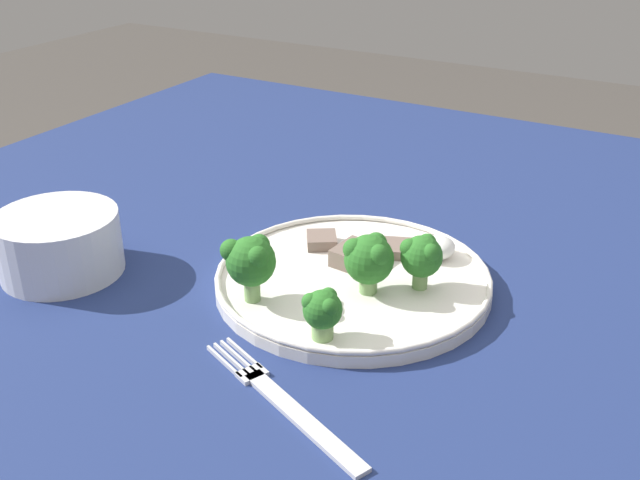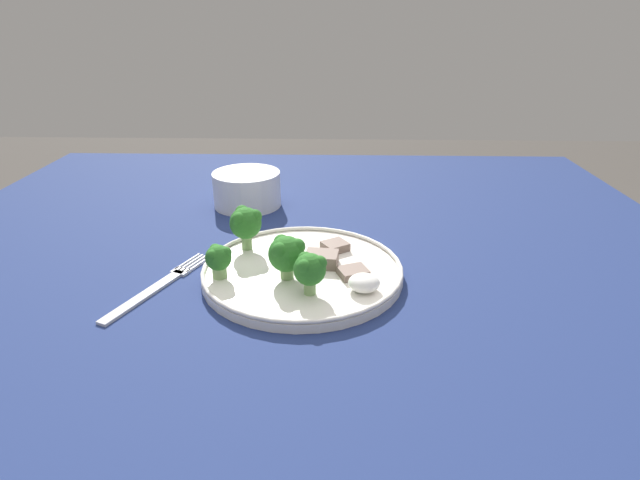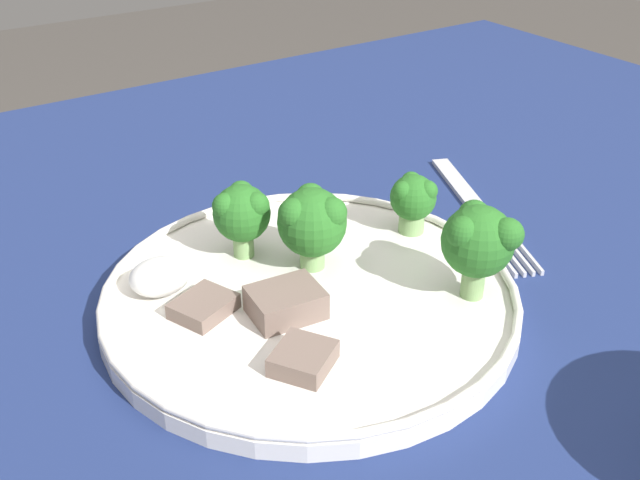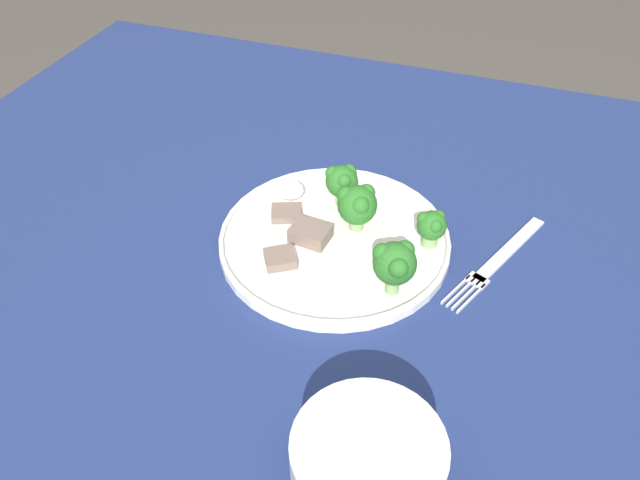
{
  "view_description": "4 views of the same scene",
  "coord_description": "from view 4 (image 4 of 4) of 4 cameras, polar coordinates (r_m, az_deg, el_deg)",
  "views": [
    {
      "loc": [
        -0.58,
        -0.38,
        1.14
      ],
      "look_at": [
        -0.01,
        -0.05,
        0.81
      ],
      "focal_mm": 42.0,
      "sensor_mm": 36.0,
      "label": 1
    },
    {
      "loc": [
        0.05,
        -0.69,
        1.09
      ],
      "look_at": [
        0.03,
        -0.06,
        0.8
      ],
      "focal_mm": 28.0,
      "sensor_mm": 36.0,
      "label": 2
    },
    {
      "loc": [
        0.24,
        0.27,
        1.05
      ],
      "look_at": [
        -0.01,
        -0.09,
        0.79
      ],
      "focal_mm": 42.0,
      "sensor_mm": 36.0,
      "label": 3
    },
    {
      "loc": [
        -0.16,
        0.46,
        1.26
      ],
      "look_at": [
        0.02,
        -0.05,
        0.78
      ],
      "focal_mm": 35.0,
      "sensor_mm": 36.0,
      "label": 4
    }
  ],
  "objects": [
    {
      "name": "meat_slice_rear_slice",
      "position": [
        0.78,
        -3.08,
        2.47
      ],
      "size": [
        0.05,
        0.04,
        0.01
      ],
      "color": "#756056",
      "rests_on": "dinner_plate"
    },
    {
      "name": "cream_bowl",
      "position": [
        0.55,
        4.32,
        -19.96
      ],
      "size": [
        0.13,
        0.13,
        0.07
      ],
      "color": "silver",
      "rests_on": "table"
    },
    {
      "name": "broccoli_floret_back_left",
      "position": [
        0.78,
        2.0,
        5.43
      ],
      "size": [
        0.04,
        0.04,
        0.06
      ],
      "color": "#7FA866",
      "rests_on": "dinner_plate"
    },
    {
      "name": "broccoli_floret_center_left",
      "position": [
        0.74,
        3.43,
        3.29
      ],
      "size": [
        0.05,
        0.05,
        0.06
      ],
      "color": "#7FA866",
      "rests_on": "dinner_plate"
    },
    {
      "name": "broccoli_floret_near_rim_left",
      "position": [
        0.66,
        6.86,
        -2.08
      ],
      "size": [
        0.05,
        0.05,
        0.07
      ],
      "color": "#7FA866",
      "rests_on": "dinner_plate"
    },
    {
      "name": "broccoli_floret_front_left",
      "position": [
        0.74,
        10.17,
        1.26
      ],
      "size": [
        0.04,
        0.03,
        0.05
      ],
      "color": "#7FA866",
      "rests_on": "dinner_plate"
    },
    {
      "name": "dinner_plate",
      "position": [
        0.75,
        1.33,
        0.04
      ],
      "size": [
        0.28,
        0.28,
        0.02
      ],
      "color": "white",
      "rests_on": "table"
    },
    {
      "name": "meat_slice_front_slice",
      "position": [
        0.74,
        -0.89,
        0.61
      ],
      "size": [
        0.05,
        0.04,
        0.02
      ],
      "color": "#756056",
      "rests_on": "dinner_plate"
    },
    {
      "name": "fork",
      "position": [
        0.77,
        15.96,
        -1.8
      ],
      "size": [
        0.1,
        0.19,
        0.0
      ],
      "color": "silver",
      "rests_on": "table"
    },
    {
      "name": "sauce_dollop",
      "position": [
        0.81,
        -2.88,
        4.65
      ],
      "size": [
        0.04,
        0.04,
        0.02
      ],
      "color": "white",
      "rests_on": "dinner_plate"
    },
    {
      "name": "meat_slice_middle_slice",
      "position": [
        0.72,
        -3.66,
        -1.71
      ],
      "size": [
        0.05,
        0.05,
        0.01
      ],
      "color": "#756056",
      "rests_on": "dinner_plate"
    },
    {
      "name": "table",
      "position": [
        0.77,
        0.04,
        -9.15
      ],
      "size": [
        1.29,
        1.16,
        0.75
      ],
      "color": "navy",
      "rests_on": "ground_plane"
    }
  ]
}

